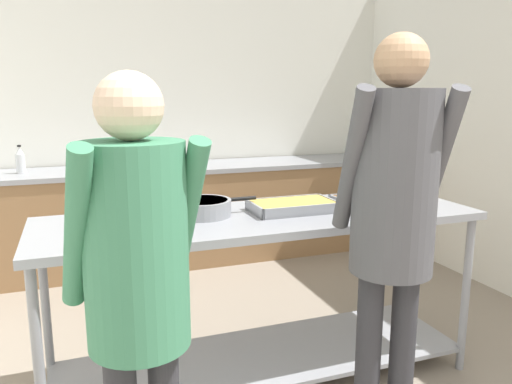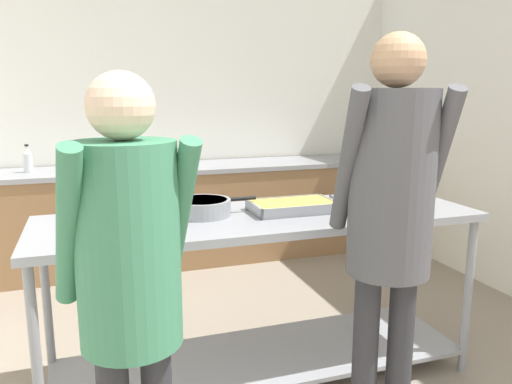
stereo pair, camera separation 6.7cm
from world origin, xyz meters
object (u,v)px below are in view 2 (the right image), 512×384
plate_stack (126,215)px  serving_tray_vegetables (293,207)px  serving_tray_roast (372,203)px  water_bottle (28,160)px  guest_serving_left (390,203)px  guest_serving_right (129,265)px  sauce_pan (203,207)px

plate_stack → serving_tray_vegetables: (0.85, -0.05, -0.01)m
plate_stack → serving_tray_roast: (1.29, -0.12, -0.01)m
plate_stack → serving_tray_roast: plate_stack is taller
plate_stack → water_bottle: water_bottle is taller
plate_stack → serving_tray_roast: 1.29m
serving_tray_roast → plate_stack: bearing=174.7°
serving_tray_roast → guest_serving_left: guest_serving_left is taller
guest_serving_right → sauce_pan: bearing=63.2°
guest_serving_left → guest_serving_right: 1.04m
serving_tray_vegetables → plate_stack: bearing=176.4°
sauce_pan → guest_serving_left: size_ratio=0.24×
guest_serving_right → water_bottle: size_ratio=6.91×
guest_serving_right → water_bottle: (-0.58, 2.86, 0.00)m
sauce_pan → serving_tray_vegetables: 0.47m
plate_stack → guest_serving_left: 1.24m
plate_stack → guest_serving_right: size_ratio=0.16×
guest_serving_right → serving_tray_vegetables: bearing=41.3°
sauce_pan → guest_serving_right: size_ratio=0.27×
serving_tray_roast → water_bottle: (-1.92, 2.14, 0.05)m
sauce_pan → serving_tray_vegetables: (0.47, -0.06, -0.02)m
serving_tray_vegetables → guest_serving_right: (-0.90, -0.79, 0.05)m
serving_tray_roast → guest_serving_right: guest_serving_right is taller
sauce_pan → water_bottle: 2.25m
guest_serving_left → water_bottle: (-1.61, 2.76, -0.10)m
sauce_pan → guest_serving_left: (0.60, -0.75, 0.13)m
sauce_pan → serving_tray_roast: 0.92m
plate_stack → guest_serving_right: guest_serving_right is taller
plate_stack → sauce_pan: sauce_pan is taller
guest_serving_left → water_bottle: guest_serving_left is taller
sauce_pan → serving_tray_roast: sauce_pan is taller
plate_stack → water_bottle: (-0.63, 2.02, 0.04)m
plate_stack → water_bottle: 2.12m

